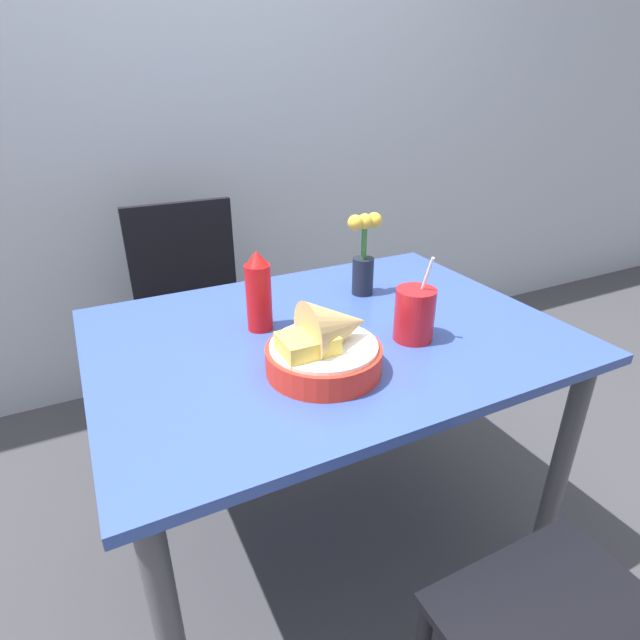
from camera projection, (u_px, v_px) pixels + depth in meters
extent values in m
plane|color=#38383D|center=(327.00, 541.00, 1.54)|extent=(12.00, 12.00, 0.00)
cube|color=#9EA8B7|center=(187.00, 77.00, 1.96)|extent=(7.00, 0.06, 2.60)
cube|color=#334C9E|center=(328.00, 335.00, 1.23)|extent=(1.12, 0.83, 0.02)
cylinder|color=#4C4C51|center=(558.00, 475.00, 1.31)|extent=(0.05, 0.05, 0.71)
cylinder|color=#4C4C51|center=(123.00, 430.00, 1.48)|extent=(0.05, 0.05, 0.71)
cylinder|color=#4C4C51|center=(402.00, 355.00, 1.88)|extent=(0.05, 0.05, 0.71)
cylinder|color=black|center=(545.00, 597.00, 1.15)|extent=(0.03, 0.03, 0.42)
cylinder|color=black|center=(171.00, 423.00, 1.74)|extent=(0.03, 0.03, 0.42)
cylinder|color=black|center=(267.00, 397.00, 1.89)|extent=(0.03, 0.03, 0.42)
cylinder|color=black|center=(152.00, 374.00, 2.03)|extent=(0.03, 0.03, 0.42)
cylinder|color=black|center=(237.00, 355.00, 2.18)|extent=(0.03, 0.03, 0.42)
cube|color=black|center=(202.00, 336.00, 1.87)|extent=(0.40, 0.40, 0.02)
cube|color=black|center=(183.00, 261.00, 1.91)|extent=(0.40, 0.03, 0.45)
cylinder|color=red|center=(324.00, 359.00, 1.05)|extent=(0.25, 0.25, 0.06)
cylinder|color=white|center=(324.00, 346.00, 1.03)|extent=(0.23, 0.23, 0.01)
cone|color=tan|center=(337.00, 327.00, 1.03)|extent=(0.14, 0.14, 0.14)
cube|color=#E5C14C|center=(308.00, 345.00, 1.00)|extent=(0.11, 0.09, 0.04)
cylinder|color=red|center=(259.00, 298.00, 1.20)|extent=(0.06, 0.06, 0.17)
cone|color=red|center=(257.00, 258.00, 1.16)|extent=(0.06, 0.06, 0.04)
cylinder|color=red|center=(414.00, 314.00, 1.16)|extent=(0.09, 0.09, 0.13)
cylinder|color=black|center=(414.00, 318.00, 1.17)|extent=(0.09, 0.09, 0.10)
cylinder|color=white|center=(421.00, 291.00, 1.14)|extent=(0.01, 0.06, 0.18)
cylinder|color=black|center=(363.00, 276.00, 1.42)|extent=(0.06, 0.06, 0.11)
cylinder|color=#33722D|center=(364.00, 242.00, 1.38)|extent=(0.02, 0.02, 0.10)
sphere|color=gold|center=(365.00, 221.00, 1.35)|extent=(0.04, 0.04, 0.04)
sphere|color=gold|center=(355.00, 223.00, 1.34)|extent=(0.04, 0.04, 0.04)
sphere|color=gold|center=(374.00, 220.00, 1.36)|extent=(0.04, 0.04, 0.04)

